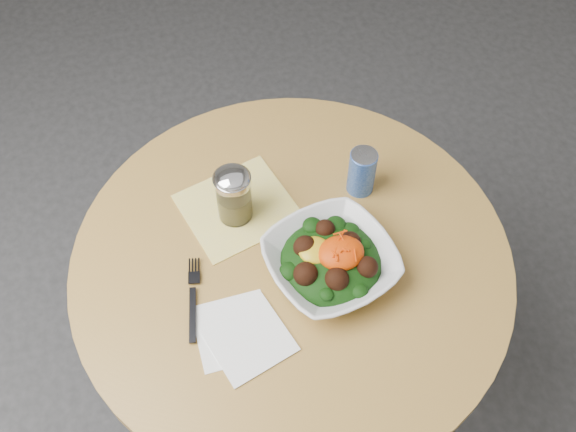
% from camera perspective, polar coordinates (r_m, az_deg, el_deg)
% --- Properties ---
extents(ground, '(6.00, 6.00, 0.00)m').
position_cam_1_polar(ground, '(1.99, 0.22, -14.91)').
color(ground, '#2B2B2E').
rests_on(ground, ground).
extents(table, '(0.90, 0.90, 0.75)m').
position_cam_1_polar(table, '(1.48, 0.29, -7.50)').
color(table, black).
rests_on(table, ground).
extents(cloth_napkin, '(0.27, 0.25, 0.00)m').
position_cam_1_polar(cloth_napkin, '(1.38, -4.47, 0.77)').
color(cloth_napkin, yellow).
rests_on(cloth_napkin, table).
extents(paper_napkins, '(0.18, 0.18, 0.00)m').
position_cam_1_polar(paper_napkins, '(1.23, -4.19, -10.45)').
color(paper_napkins, white).
rests_on(paper_napkins, table).
extents(salad_bowl, '(0.30, 0.30, 0.09)m').
position_cam_1_polar(salad_bowl, '(1.26, 3.82, -3.99)').
color(salad_bowl, silver).
rests_on(salad_bowl, table).
extents(fork, '(0.06, 0.18, 0.00)m').
position_cam_1_polar(fork, '(1.27, -8.42, -7.05)').
color(fork, black).
rests_on(fork, table).
extents(spice_shaker, '(0.08, 0.08, 0.14)m').
position_cam_1_polar(spice_shaker, '(1.31, -4.85, 1.86)').
color(spice_shaker, silver).
rests_on(spice_shaker, table).
extents(beverage_can, '(0.06, 0.06, 0.11)m').
position_cam_1_polar(beverage_can, '(1.37, 6.59, 3.94)').
color(beverage_can, '#0D2D99').
rests_on(beverage_can, table).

